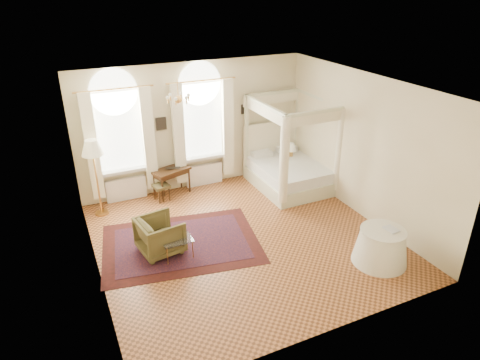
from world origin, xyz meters
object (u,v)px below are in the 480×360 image
at_px(nightstand, 287,168).
at_px(side_table, 381,246).
at_px(canopy_bed, 290,168).
at_px(writing_desk, 171,173).
at_px(armchair, 160,235).
at_px(floor_lamp, 92,152).
at_px(stool, 161,187).
at_px(coffee_table, 177,241).

bearing_deg(nightstand, side_table, -94.68).
height_order(canopy_bed, nightstand, canopy_bed).
xyz_separation_m(writing_desk, armchair, (-0.97, -2.41, -0.22)).
xyz_separation_m(canopy_bed, floor_lamp, (-4.84, 0.61, 1.05)).
relative_size(nightstand, armchair, 0.75).
bearing_deg(stool, armchair, -105.93).
bearing_deg(armchair, nightstand, -73.30).
bearing_deg(coffee_table, floor_lamp, 114.48).
relative_size(coffee_table, side_table, 0.57).
distance_m(writing_desk, stool, 0.47).
xyz_separation_m(nightstand, side_table, (-0.34, -4.17, 0.04)).
bearing_deg(armchair, floor_lamp, 13.19).
xyz_separation_m(stool, coffee_table, (-0.38, -2.54, 0.02)).
relative_size(stool, side_table, 0.41).
bearing_deg(writing_desk, coffee_table, -104.62).
distance_m(canopy_bed, writing_desk, 3.13).
relative_size(armchair, side_table, 0.79).
height_order(stool, side_table, side_table).
xyz_separation_m(stool, floor_lamp, (-1.50, -0.08, 1.24)).
bearing_deg(armchair, canopy_bed, -77.85).
height_order(writing_desk, armchair, armchair).
bearing_deg(armchair, stool, -24.88).
bearing_deg(coffee_table, nightstand, 30.76).
bearing_deg(stool, writing_desk, 30.33).
height_order(writing_desk, stool, writing_desk).
distance_m(nightstand, floor_lamp, 5.20).
relative_size(canopy_bed, floor_lamp, 1.27).
bearing_deg(writing_desk, floor_lamp, -171.59).
height_order(armchair, coffee_table, armchair).
height_order(canopy_bed, side_table, canopy_bed).
height_order(stool, coffee_table, stool).
distance_m(coffee_table, floor_lamp, 2.97).
bearing_deg(nightstand, armchair, -154.34).
bearing_deg(coffee_table, side_table, -27.22).
distance_m(stool, armchair, 2.30).
relative_size(canopy_bed, writing_desk, 2.25).
relative_size(canopy_bed, stool, 5.42).
height_order(canopy_bed, stool, canopy_bed).
height_order(canopy_bed, armchair, canopy_bed).
height_order(nightstand, stool, nightstand).
xyz_separation_m(canopy_bed, armchair, (-3.97, -1.53, -0.16)).
bearing_deg(floor_lamp, nightstand, -1.55).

